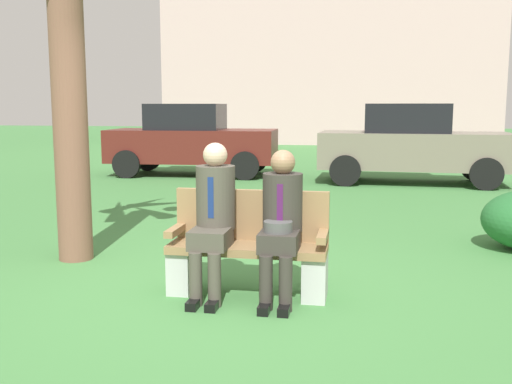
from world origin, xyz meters
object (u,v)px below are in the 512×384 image
object	(u,v)px
seated_man_left	(213,212)
building_backdrop	(332,26)
parked_car_near	(191,140)
parked_car_far	(412,144)
park_bench	(249,249)
seated_man_right	(281,218)

from	to	relation	value
seated_man_left	building_backdrop	bearing A→B (deg)	90.85
parked_car_near	parked_car_far	size ratio (longest dim) A/B	1.00
parked_car_far	building_backdrop	size ratio (longest dim) A/B	0.27
park_bench	seated_man_left	size ratio (longest dim) A/B	1.04
park_bench	seated_man_right	xyz separation A→B (m)	(0.30, -0.13, 0.31)
park_bench	seated_man_right	world-z (taller)	seated_man_right
park_bench	parked_car_far	distance (m)	8.17
building_backdrop	seated_man_right	bearing A→B (deg)	-87.74
parked_car_near	building_backdrop	bearing A→B (deg)	81.04
park_bench	parked_car_near	world-z (taller)	parked_car_near
parked_car_near	seated_man_left	bearing A→B (deg)	-72.27
seated_man_left	parked_car_far	xyz separation A→B (m)	(2.25, 8.04, 0.10)
seated_man_right	parked_car_near	bearing A→B (deg)	111.17
parked_car_far	parked_car_near	bearing A→B (deg)	173.27
seated_man_left	parked_car_near	size ratio (longest dim) A/B	0.33
seated_man_left	seated_man_right	world-z (taller)	seated_man_left
park_bench	parked_car_near	xyz separation A→B (m)	(-3.05, 8.51, 0.44)
parked_car_far	building_backdrop	distance (m)	16.66
seated_man_right	seated_man_left	bearing A→B (deg)	178.91
building_backdrop	parked_car_near	bearing A→B (deg)	-98.96
seated_man_left	parked_car_near	world-z (taller)	parked_car_near
parked_car_far	building_backdrop	world-z (taller)	building_backdrop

